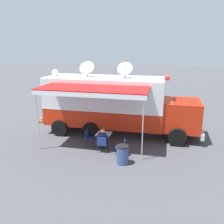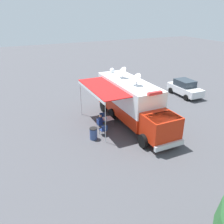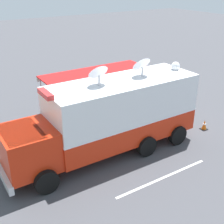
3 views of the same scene
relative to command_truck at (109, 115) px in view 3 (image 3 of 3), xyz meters
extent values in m
plane|color=#47474C|center=(-0.03, -0.75, -1.95)|extent=(100.00, 100.00, 0.00)
cube|color=silver|center=(-3.06, -0.79, -1.94)|extent=(0.13, 4.80, 0.01)
cube|color=red|center=(-0.03, -0.75, -0.80)|extent=(2.52, 7.21, 1.10)
cube|color=white|center=(-0.03, -0.75, 0.60)|extent=(2.52, 7.21, 1.70)
cube|color=white|center=(-0.03, -0.75, -0.25)|extent=(2.54, 7.23, 0.10)
cube|color=red|center=(-0.04, 3.90, -0.50)|extent=(2.30, 2.11, 1.70)
cube|color=#28333D|center=(-0.04, 4.10, 0.00)|extent=(2.15, 1.48, 0.70)
cube|color=silver|center=(-0.05, 5.03, -1.40)|extent=(2.38, 0.21, 0.36)
cylinder|color=black|center=(-1.29, 3.70, -1.45)|extent=(0.30, 1.00, 1.00)
cylinder|color=black|center=(1.21, 3.70, -1.45)|extent=(0.30, 1.00, 1.00)
cylinder|color=black|center=(-1.28, -1.29, -1.45)|extent=(0.30, 1.00, 1.00)
cylinder|color=black|center=(1.22, -1.29, -1.45)|extent=(0.30, 1.00, 1.00)
cylinder|color=black|center=(-1.28, -3.27, -1.45)|extent=(0.30, 1.00, 1.00)
cylinder|color=black|center=(1.22, -3.27, -1.45)|extent=(0.30, 1.00, 1.00)
cube|color=white|center=(-0.03, -0.75, 1.50)|extent=(2.52, 7.21, 0.10)
cube|color=red|center=(-0.04, 2.95, 1.67)|extent=(1.10, 0.28, 0.20)
cylinder|color=silver|center=(-0.03, -1.83, 1.78)|extent=(0.10, 0.10, 0.45)
cone|color=silver|center=(0.12, -1.83, 2.18)|extent=(0.72, 0.90, 0.81)
cylinder|color=silver|center=(-0.03, 0.51, 1.78)|extent=(0.10, 0.10, 0.45)
cone|color=silver|center=(0.12, 0.51, 2.18)|extent=(0.72, 0.90, 0.81)
sphere|color=white|center=(-0.02, -3.95, 1.73)|extent=(0.44, 0.44, 0.44)
cube|color=red|center=(2.32, -0.74, 1.30)|extent=(2.21, 5.77, 0.06)
cube|color=white|center=(3.38, -0.74, 1.16)|extent=(0.09, 5.76, 0.24)
cylinder|color=silver|center=(3.31, 1.99, -0.32)|extent=(0.05, 0.05, 3.25)
cylinder|color=silver|center=(3.32, -3.47, -0.32)|extent=(0.05, 0.05, 3.25)
cube|color=silver|center=(2.13, -0.24, -1.23)|extent=(0.80, 0.80, 0.03)
cylinder|color=#333338|center=(1.76, 0.13, -1.60)|extent=(0.03, 0.03, 0.70)
cylinder|color=#333338|center=(2.50, 0.13, -1.60)|extent=(0.03, 0.03, 0.70)
cylinder|color=#333338|center=(1.76, -0.61, -1.60)|extent=(0.03, 0.03, 0.70)
cylinder|color=#333338|center=(2.50, -0.61, -1.60)|extent=(0.03, 0.03, 0.70)
cylinder|color=#4C99D8|center=(2.28, -0.15, -1.12)|extent=(0.07, 0.07, 0.20)
cylinder|color=white|center=(2.28, -0.15, -1.01)|extent=(0.04, 0.04, 0.02)
cube|color=navy|center=(2.83, -0.12, -1.53)|extent=(0.48, 0.48, 0.04)
cube|color=navy|center=(3.05, -0.12, -1.30)|extent=(0.04, 0.48, 0.44)
cylinder|color=#333338|center=(2.61, -0.34, -1.74)|extent=(0.02, 0.02, 0.42)
cylinder|color=#333338|center=(2.61, 0.10, -1.74)|extent=(0.02, 0.02, 0.42)
cylinder|color=#333338|center=(3.05, -0.34, -1.74)|extent=(0.02, 0.02, 0.42)
cylinder|color=#333338|center=(3.05, 0.10, -1.74)|extent=(0.02, 0.02, 0.42)
cube|color=navy|center=(2.21, -0.99, -1.53)|extent=(0.48, 0.48, 0.04)
cube|color=navy|center=(2.21, -1.21, -1.30)|extent=(0.48, 0.04, 0.44)
cylinder|color=#333338|center=(1.99, -0.77, -1.74)|extent=(0.02, 0.02, 0.42)
cylinder|color=#333338|center=(2.43, -0.77, -1.74)|extent=(0.02, 0.02, 0.42)
cylinder|color=#333338|center=(1.99, -1.21, -1.74)|extent=(0.02, 0.02, 0.42)
cylinder|color=#333338|center=(2.43, -1.21, -1.74)|extent=(0.02, 0.02, 0.42)
cube|color=navy|center=(3.02, 0.87, -1.53)|extent=(0.52, 0.52, 0.04)
cube|color=navy|center=(3.00, 1.09, -1.30)|extent=(0.48, 0.08, 0.44)
cylinder|color=#333338|center=(3.26, 0.67, -1.74)|extent=(0.02, 0.02, 0.42)
cylinder|color=#333338|center=(2.82, 0.63, -1.74)|extent=(0.02, 0.02, 0.42)
cylinder|color=#333338|center=(3.22, 1.11, -1.74)|extent=(0.02, 0.02, 0.42)
cylinder|color=#333338|center=(2.78, 1.07, -1.74)|extent=(0.02, 0.02, 0.42)
cube|color=navy|center=(2.83, -0.12, -1.23)|extent=(0.24, 0.36, 0.56)
sphere|color=tan|center=(2.83, -0.12, -0.81)|extent=(0.22, 0.22, 0.22)
cylinder|color=navy|center=(2.71, -0.35, -1.19)|extent=(0.43, 0.09, 0.34)
cylinder|color=navy|center=(2.71, 0.11, -1.19)|extent=(0.43, 0.09, 0.34)
cylinder|color=#383323|center=(2.65, -0.22, -1.51)|extent=(0.38, 0.13, 0.13)
cylinder|color=#383323|center=(2.47, -0.22, -1.74)|extent=(0.11, 0.11, 0.42)
cube|color=black|center=(2.41, -0.22, -1.91)|extent=(0.24, 0.10, 0.07)
cylinder|color=#383323|center=(2.65, -0.02, -1.51)|extent=(0.38, 0.13, 0.13)
cylinder|color=#383323|center=(2.47, -0.02, -1.74)|extent=(0.11, 0.11, 0.42)
cube|color=black|center=(2.41, -0.02, -1.91)|extent=(0.24, 0.10, 0.07)
cylinder|color=#384C7F|center=(3.93, 1.16, -1.52)|extent=(0.56, 0.56, 0.85)
cylinder|color=black|center=(3.93, 1.16, -1.07)|extent=(0.57, 0.57, 0.06)
cube|color=black|center=(-0.94, -5.66, -1.93)|extent=(0.36, 0.36, 0.03)
cone|color=orange|center=(-0.94, -5.66, -1.64)|extent=(0.26, 0.26, 0.55)
cylinder|color=white|center=(-0.94, -5.66, -1.61)|extent=(0.17, 0.17, 0.06)
camera|label=1|loc=(14.34, 3.06, 3.57)|focal=39.50mm
camera|label=2|loc=(9.19, 15.51, 7.08)|focal=37.45mm
camera|label=3|loc=(-10.67, 6.65, 5.92)|focal=48.10mm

